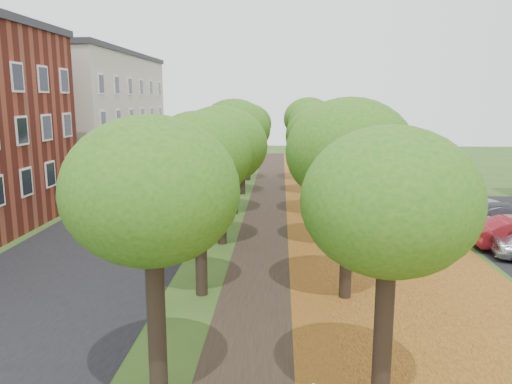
# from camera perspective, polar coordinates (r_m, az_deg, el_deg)

# --- Properties ---
(street_asphalt) EXTENTS (8.00, 70.00, 0.01)m
(street_asphalt) POSITION_cam_1_polar(r_m,az_deg,el_deg) (26.87, -14.43, -3.72)
(street_asphalt) COLOR black
(street_asphalt) RESTS_ON ground
(footpath) EXTENTS (3.20, 70.00, 0.01)m
(footpath) POSITION_cam_1_polar(r_m,az_deg,el_deg) (25.68, 1.81, -4.05)
(footpath) COLOR black
(footpath) RESTS_ON ground
(leaf_verge) EXTENTS (7.50, 70.00, 0.01)m
(leaf_verge) POSITION_cam_1_polar(r_m,az_deg,el_deg) (26.08, 12.89, -4.09)
(leaf_verge) COLOR #AD6F1F
(leaf_verge) RESTS_ON ground
(tree_row_west) EXTENTS (3.80, 33.80, 6.23)m
(tree_row_west) POSITION_cam_1_polar(r_m,az_deg,el_deg) (25.05, -3.19, 6.20)
(tree_row_west) COLOR black
(tree_row_west) RESTS_ON ground
(tree_row_east) EXTENTS (3.80, 33.80, 6.23)m
(tree_row_east) POSITION_cam_1_polar(r_m,az_deg,el_deg) (25.00, 7.88, 6.11)
(tree_row_east) COLOR black
(tree_row_east) RESTS_ON ground
(building_cream) EXTENTS (10.30, 20.30, 10.40)m
(building_cream) POSITION_cam_1_polar(r_m,az_deg,el_deg) (46.26, -19.50, 8.44)
(building_cream) COLOR beige
(building_cream) RESTS_ON ground
(car_white) EXTENTS (5.06, 3.14, 1.31)m
(car_white) POSITION_cam_1_polar(r_m,az_deg,el_deg) (30.58, 23.02, -1.26)
(car_white) COLOR beige
(car_white) RESTS_ON ground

